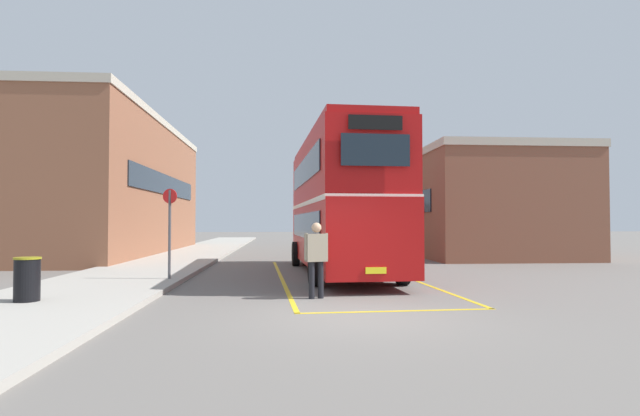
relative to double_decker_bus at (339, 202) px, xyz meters
The scene contains 10 objects.
ground_plane 6.98m from the double_decker_bus, 94.09° to the left, with size 135.60×135.60×0.00m, color #66605B.
sidewalk_left 11.56m from the double_decker_bus, 128.06° to the left, with size 4.00×57.60×0.14m, color #A39E93.
brick_building_left 16.29m from the double_decker_bus, 136.00° to the left, with size 6.37×18.99×7.47m.
depot_building_right 14.89m from the double_decker_bus, 53.86° to the left, with size 7.62×16.81×5.55m.
double_decker_bus is the anchor object (origin of this frame).
single_deck_bus 18.09m from the double_decker_bus, 81.03° to the left, with size 2.90×8.49×3.02m.
pedestrian_boarding 5.94m from the double_decker_bus, 102.03° to the right, with size 0.58×0.36×1.80m.
litter_bin 10.02m from the double_decker_bus, 138.85° to the right, with size 0.54×0.54×0.93m.
bus_stop_sign 5.91m from the double_decker_bus, 156.17° to the right, with size 0.43×0.13×2.67m.
bay_marking_yellow 3.19m from the double_decker_bus, 88.63° to the right, with size 4.87×13.01×0.01m.
Camera 1 is at (-1.53, -9.63, 1.82)m, focal length 28.09 mm.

